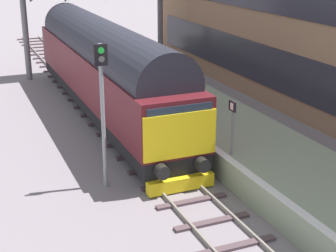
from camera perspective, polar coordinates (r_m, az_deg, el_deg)
The scene contains 7 objects.
ground_plane at distance 21.04m, azimuth -2.47°, elevation -3.23°, with size 140.00×140.00×0.00m, color slate.
track_main at distance 21.02m, azimuth -2.48°, elevation -3.09°, with size 2.50×60.00×0.15m.
station_platform at distance 22.27m, azimuth 6.22°, elevation -0.65°, with size 4.00×44.00×1.01m.
diesel_locomotive at distance 25.44m, azimuth -7.03°, elevation 6.53°, with size 2.74×18.55×4.68m.
signal_post_near at distance 17.46m, azimuth -7.21°, elevation 2.66°, with size 0.44×0.22×5.05m.
platform_number_sign at distance 18.17m, azimuth 7.07°, elevation 0.72°, with size 0.10×0.44×1.97m.
waiting_passenger at distance 25.31m, azimuth -0.51°, elevation 5.46°, with size 0.43×0.49×1.64m.
Camera 1 is at (-6.66, -18.25, 8.09)m, focal length 55.55 mm.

